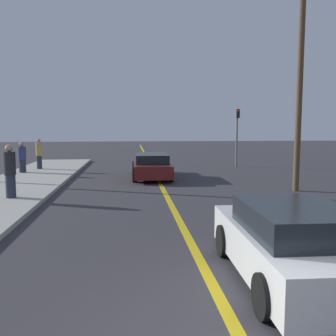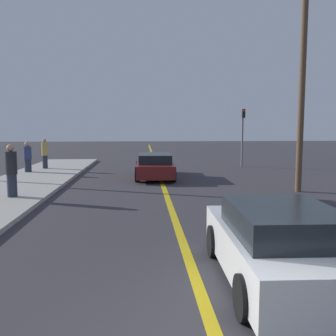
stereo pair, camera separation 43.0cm
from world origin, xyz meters
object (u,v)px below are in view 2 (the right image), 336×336
(pedestrian_far_standing, at_px, (45,154))
(utility_pole, at_px, (302,97))
(car_ahead_center, at_px, (155,166))
(traffic_light, at_px, (243,131))
(pedestrian_mid_group, at_px, (28,157))
(car_near_right_lane, at_px, (279,245))
(pedestrian_near_curb, at_px, (11,171))

(pedestrian_far_standing, bearing_deg, utility_pole, -33.35)
(car_ahead_center, height_order, traffic_light, traffic_light)
(car_ahead_center, relative_size, pedestrian_mid_group, 2.92)
(car_near_right_lane, xyz_separation_m, pedestrian_mid_group, (-8.34, 14.52, 0.30))
(pedestrian_near_curb, bearing_deg, pedestrian_mid_group, 102.54)
(pedestrian_near_curb, xyz_separation_m, traffic_light, (10.79, 10.02, 1.21))
(pedestrian_mid_group, height_order, utility_pole, utility_pole)
(car_ahead_center, xyz_separation_m, utility_pole, (5.53, -4.40, 3.08))
(pedestrian_far_standing, bearing_deg, pedestrian_mid_group, -106.84)
(pedestrian_far_standing, height_order, utility_pole, utility_pole)
(traffic_light, bearing_deg, car_ahead_center, -141.28)
(pedestrian_near_curb, xyz_separation_m, pedestrian_far_standing, (-1.12, 8.83, -0.05))
(car_ahead_center, height_order, pedestrian_far_standing, pedestrian_far_standing)
(car_ahead_center, distance_m, pedestrian_near_curb, 7.51)
(utility_pole, bearing_deg, car_near_right_lane, -114.98)
(pedestrian_near_curb, distance_m, utility_pole, 11.02)
(pedestrian_near_curb, height_order, pedestrian_far_standing, pedestrian_near_curb)
(car_near_right_lane, relative_size, pedestrian_near_curb, 2.19)
(pedestrian_far_standing, relative_size, traffic_light, 0.47)
(pedestrian_near_curb, bearing_deg, traffic_light, 42.89)
(pedestrian_far_standing, xyz_separation_m, traffic_light, (11.91, 1.20, 1.25))
(traffic_light, bearing_deg, pedestrian_far_standing, -174.25)
(car_ahead_center, xyz_separation_m, traffic_light, (5.67, 4.55, 1.65))
(pedestrian_near_curb, xyz_separation_m, utility_pole, (10.65, 1.08, 2.64))
(pedestrian_far_standing, height_order, traffic_light, traffic_light)
(car_near_right_lane, distance_m, utility_pole, 9.75)
(car_near_right_lane, relative_size, pedestrian_far_standing, 2.32)
(traffic_light, bearing_deg, pedestrian_near_curb, -137.11)
(pedestrian_near_curb, relative_size, pedestrian_far_standing, 1.06)
(utility_pole, bearing_deg, traffic_light, 89.08)
(car_ahead_center, bearing_deg, utility_pole, -38.11)
(traffic_light, bearing_deg, car_near_right_lane, -103.16)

